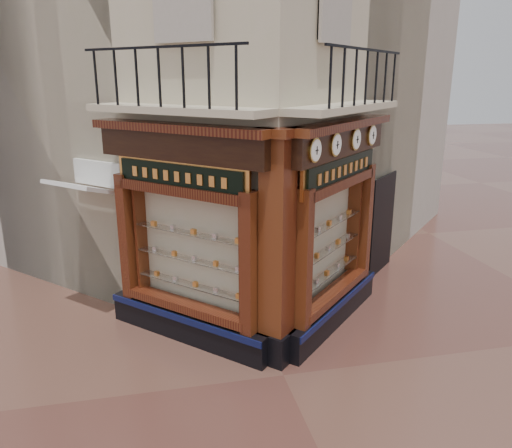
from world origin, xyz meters
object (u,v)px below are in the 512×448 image
object	(u,v)px
clock_a	(315,150)
clock_c	(356,139)
corner_pilaster	(277,254)
awning	(93,312)
signboard_right	(342,170)
signboard_left	(179,176)
clock_b	(336,145)
clock_d	(372,135)

from	to	relation	value
clock_a	clock_c	distance (m)	1.68
corner_pilaster	clock_c	xyz separation A→B (m)	(1.77, 1.16, 1.67)
awning	signboard_right	xyz separation A→B (m)	(4.74, -1.56, 3.10)
corner_pilaster	awning	xyz separation A→B (m)	(-3.28, 2.57, -1.95)
corner_pilaster	signboard_right	distance (m)	2.12
corner_pilaster	signboard_left	bearing A→B (deg)	100.25
clock_b	awning	size ratio (longest dim) A/B	0.30
corner_pilaster	signboard_right	xyz separation A→B (m)	(1.46, 1.01, 1.15)
awning	clock_c	bearing A→B (deg)	-150.60
clock_b	signboard_left	xyz separation A→B (m)	(-2.60, 0.48, -0.52)
corner_pilaster	clock_c	distance (m)	2.70
clock_a	clock_b	size ratio (longest dim) A/B	0.98
clock_d	signboard_left	bearing A→B (deg)	145.90
corner_pilaster	signboard_left	world-z (taller)	corner_pilaster
signboard_right	clock_d	bearing A→B (deg)	-5.49
signboard_right	clock_b	bearing A→B (deg)	-169.08
clock_c	clock_b	bearing A→B (deg)	-180.00
clock_a	signboard_left	bearing A→B (deg)	108.03
signboard_left	awning	bearing A→B (deg)	4.40
corner_pilaster	clock_d	size ratio (longest dim) A/B	9.68
clock_c	signboard_right	world-z (taller)	clock_c
signboard_right	awning	bearing A→B (deg)	116.81
corner_pilaster	clock_a	xyz separation A→B (m)	(0.58, -0.02, 1.67)
corner_pilaster	clock_a	world-z (taller)	corner_pilaster
signboard_right	signboard_left	bearing A→B (deg)	135.00
corner_pilaster	signboard_left	xyz separation A→B (m)	(-1.46, 1.01, 1.15)
signboard_left	signboard_right	distance (m)	2.92
signboard_left	clock_b	bearing A→B (deg)	-145.55
corner_pilaster	clock_b	size ratio (longest dim) A/B	9.96
awning	clock_a	bearing A→B (deg)	-168.94
clock_b	awning	world-z (taller)	clock_b
clock_d	awning	xyz separation A→B (m)	(-5.63, 0.82, -3.62)
clock_a	signboard_left	world-z (taller)	clock_a
corner_pilaster	awning	distance (m)	4.60
clock_a	clock_b	world-z (taller)	clock_b
signboard_left	signboard_right	size ratio (longest dim) A/B	0.93
clock_a	corner_pilaster	bearing A→B (deg)	132.56
clock_b	awning	bearing A→B (deg)	110.18
clock_c	signboard_left	world-z (taller)	clock_c
clock_a	awning	xyz separation A→B (m)	(-3.86, 2.60, -3.62)
corner_pilaster	awning	size ratio (longest dim) A/B	2.95
clock_c	corner_pilaster	bearing A→B (deg)	168.35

